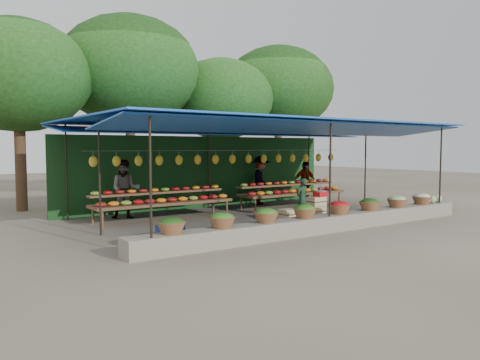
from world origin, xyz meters
TOP-DOWN VIEW (x-y plane):
  - ground at (0.00, 0.00)m, footprint 60.00×60.00m
  - stone_curb at (0.00, -2.75)m, footprint 10.60×0.55m
  - stall_canopy at (0.00, 0.06)m, footprint 10.80×6.60m
  - produce_baskets at (-0.10, -2.75)m, footprint 8.98×0.58m
  - netting_backdrop at (0.00, 3.15)m, footprint 10.60×0.06m
  - tree_row at (0.50, 6.09)m, footprint 16.51×5.50m
  - fruit_table_left at (-2.49, 1.35)m, footprint 4.21×0.95m
  - fruit_table_right at (2.51, 1.35)m, footprint 4.21×0.95m
  - crate_counter at (0.51, -1.88)m, footprint 2.35×0.34m
  - weighing_scale at (0.69, -1.88)m, footprint 0.34×0.34m
  - vendor_seated at (1.05, -0.77)m, footprint 0.47×0.34m
  - customer_left at (-3.33, 2.13)m, footprint 1.05×0.95m
  - customer_mid at (2.08, 2.58)m, footprint 1.32×1.28m
  - customer_right at (3.73, 1.99)m, footprint 1.01×0.64m
  - blue_crate_front at (-3.55, -2.50)m, footprint 0.65×0.55m
  - blue_crate_back at (-3.64, -1.40)m, footprint 0.58×0.43m

SIDE VIEW (x-z plane):
  - ground at x=0.00m, z-range 0.00..0.00m
  - blue_crate_front at x=-3.55m, z-range 0.00..0.33m
  - blue_crate_back at x=-3.64m, z-range 0.00..0.34m
  - stone_curb at x=0.00m, z-range 0.00..0.40m
  - crate_counter at x=0.51m, z-range -0.07..0.70m
  - produce_baskets at x=-0.10m, z-range 0.40..0.73m
  - vendor_seated at x=1.05m, z-range 0.00..1.20m
  - fruit_table_left at x=-2.49m, z-range 0.14..1.07m
  - fruit_table_right at x=2.51m, z-range 0.14..1.07m
  - customer_right at x=3.73m, z-range 0.00..1.59m
  - weighing_scale at x=0.69m, z-range 0.67..1.04m
  - customer_left at x=-3.33m, z-range 0.00..1.75m
  - customer_mid at x=2.08m, z-range 0.00..1.81m
  - netting_backdrop at x=0.00m, z-range 0.00..2.50m
  - stall_canopy at x=0.00m, z-range 1.27..4.09m
  - tree_row at x=0.50m, z-range 1.14..8.26m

